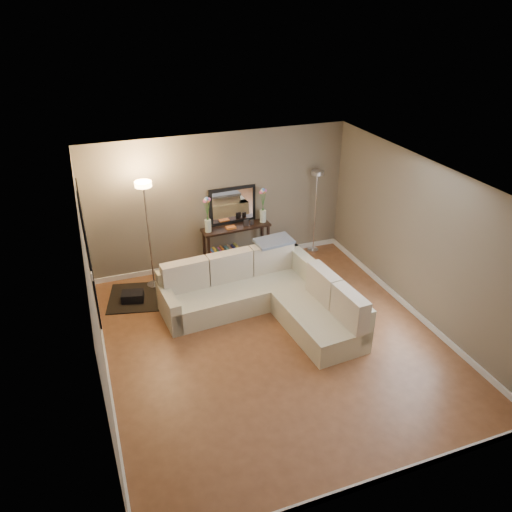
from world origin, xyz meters
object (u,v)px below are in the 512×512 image
object	(u,v)px
sectional_sofa	(266,294)
floor_lamp_unlit	(316,195)
floor_lamp_lit	(146,214)
console_table	(232,244)

from	to	relation	value
sectional_sofa	floor_lamp_unlit	bearing A→B (deg)	45.40
floor_lamp_lit	floor_lamp_unlit	distance (m)	3.39
sectional_sofa	floor_lamp_unlit	size ratio (longest dim) A/B	1.61
console_table	floor_lamp_lit	xyz separation A→B (m)	(-1.60, -0.25, 0.96)
sectional_sofa	console_table	xyz separation A→B (m)	(-0.02, 1.75, 0.12)
sectional_sofa	floor_lamp_unlit	world-z (taller)	floor_lamp_unlit
console_table	floor_lamp_lit	world-z (taller)	floor_lamp_lit
console_table	sectional_sofa	bearing A→B (deg)	-89.31
floor_lamp_lit	floor_lamp_unlit	size ratio (longest dim) A/B	1.16
floor_lamp_lit	floor_lamp_unlit	world-z (taller)	floor_lamp_lit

